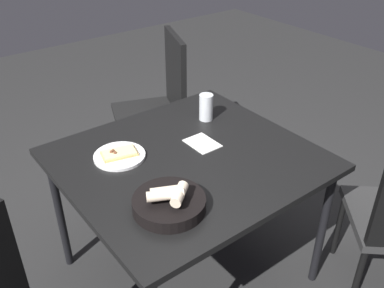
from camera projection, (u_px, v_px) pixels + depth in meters
The scene contains 7 objects.
ground at pixel (188, 270), 2.30m from camera, with size 8.00×8.00×0.00m, color #272727.
dining_table at pixel (188, 168), 1.95m from camera, with size 1.00×1.09×0.73m.
pizza_plate at pixel (119, 155), 1.91m from camera, with size 0.23×0.23×0.04m.
bread_basket at pixel (169, 202), 1.60m from camera, with size 0.28×0.28×0.11m.
beer_glass at pixel (206, 109), 2.20m from camera, with size 0.07×0.07×0.14m.
napkin at pixel (202, 143), 2.02m from camera, with size 0.16×0.12×0.00m.
chair_near at pixel (160, 99), 2.85m from camera, with size 0.57×0.57×0.98m.
Camera 1 is at (-1.29, 0.96, 1.79)m, focal length 39.90 mm.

